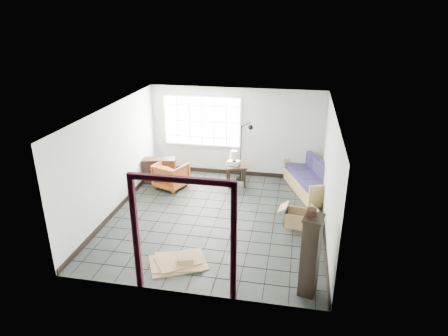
% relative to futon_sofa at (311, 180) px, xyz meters
% --- Properties ---
extents(ground, '(5.50, 5.50, 0.00)m').
position_rel_futon_sofa_xyz_m(ground, '(-2.19, -1.97, -0.32)').
color(ground, black).
rests_on(ground, ground).
extents(room_shell, '(5.02, 5.52, 2.61)m').
position_rel_futon_sofa_xyz_m(room_shell, '(-2.19, -1.95, 1.36)').
color(room_shell, '#ABB1AA').
rests_on(room_shell, ground).
extents(window_panel, '(2.32, 0.08, 1.52)m').
position_rel_futon_sofa_xyz_m(window_panel, '(-3.19, 0.73, 1.28)').
color(window_panel, silver).
rests_on(window_panel, ground).
extents(doorway_trim, '(1.80, 0.08, 2.20)m').
position_rel_futon_sofa_xyz_m(doorway_trim, '(-2.19, -4.67, 1.06)').
color(doorway_trim, '#3C0D1A').
rests_on(doorway_trim, ground).
extents(futon_sofa, '(1.42, 2.14, 0.89)m').
position_rel_futon_sofa_xyz_m(futon_sofa, '(0.00, 0.00, 0.00)').
color(futon_sofa, olive).
rests_on(futon_sofa, ground).
extents(armchair, '(0.97, 0.95, 0.79)m').
position_rel_futon_sofa_xyz_m(armchair, '(-3.80, -0.50, 0.08)').
color(armchair, brown).
rests_on(armchair, ground).
extents(side_table, '(0.68, 0.68, 0.60)m').
position_rel_futon_sofa_xyz_m(side_table, '(-2.06, 0.01, 0.17)').
color(side_table, black).
rests_on(side_table, ground).
extents(table_lamp, '(0.34, 0.34, 0.43)m').
position_rel_futon_sofa_xyz_m(table_lamp, '(-2.11, -0.02, 0.57)').
color(table_lamp, black).
rests_on(table_lamp, side_table).
extents(projector, '(0.36, 0.31, 0.11)m').
position_rel_futon_sofa_xyz_m(projector, '(-2.14, 0.03, 0.33)').
color(projector, silver).
rests_on(projector, side_table).
extents(floor_lamp, '(0.52, 0.33, 1.73)m').
position_rel_futon_sofa_xyz_m(floor_lamp, '(-1.87, 0.41, 0.60)').
color(floor_lamp, black).
rests_on(floor_lamp, ground).
extents(console_shelf, '(0.97, 0.54, 0.71)m').
position_rel_futon_sofa_xyz_m(console_shelf, '(-4.23, -0.20, 0.03)').
color(console_shelf, black).
rests_on(console_shelf, ground).
extents(tall_shelf, '(0.40, 0.46, 1.49)m').
position_rel_futon_sofa_xyz_m(tall_shelf, '(-0.08, -4.29, 0.44)').
color(tall_shelf, black).
rests_on(tall_shelf, ground).
extents(pot, '(0.19, 0.19, 0.12)m').
position_rel_futon_sofa_xyz_m(pot, '(-0.13, -4.24, 1.23)').
color(pot, black).
rests_on(pot, tall_shelf).
extents(open_box, '(0.93, 0.54, 0.50)m').
position_rel_futon_sofa_xyz_m(open_box, '(-0.30, -1.98, -0.14)').
color(open_box, olive).
rests_on(open_box, ground).
extents(cardboard_pile, '(1.30, 1.16, 0.16)m').
position_rel_futon_sofa_xyz_m(cardboard_pile, '(-2.55, -3.90, -0.28)').
color(cardboard_pile, olive).
rests_on(cardboard_pile, ground).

